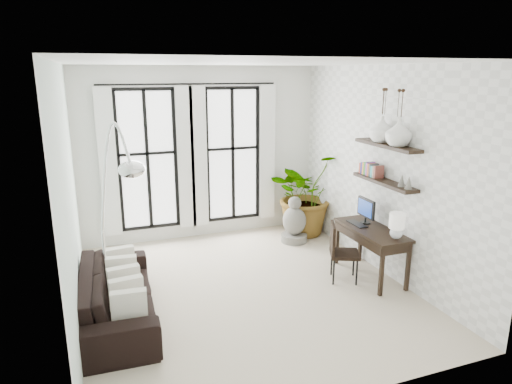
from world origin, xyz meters
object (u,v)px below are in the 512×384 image
desk (373,233)px  arc_lamp (115,177)px  sofa (117,295)px  plant (306,193)px  buddha (294,223)px  desk_chair (339,249)px

desk → arc_lamp: size_ratio=0.53×
sofa → plant: (3.70, 2.09, 0.48)m
sofa → plant: size_ratio=1.41×
plant → arc_lamp: arc_lamp is taller
plant → buddha: size_ratio=1.85×
arc_lamp → desk_chair: bearing=-3.5°
desk → desk_chair: (-0.51, 0.11, -0.22)m
plant → desk: plant is taller
sofa → desk_chair: bearing=-87.2°
desk_chair → buddha: size_ratio=1.02×
desk → buddha: (-0.45, 1.82, -0.36)m
arc_lamp → sofa: bearing=-119.0°
sofa → arc_lamp: (0.11, 0.19, 1.49)m
plant → desk_chair: 2.16m
desk → desk_chair: size_ratio=1.48×
arc_lamp → buddha: arc_lamp is taller
sofa → plant: 4.28m
desk → desk_chair: bearing=167.9°
desk_chair → buddha: 1.72m
plant → buddha: plant is taller
plant → sofa: bearing=-150.5°
desk_chair → buddha: desk_chair is taller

